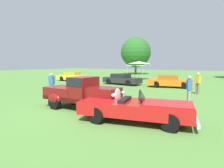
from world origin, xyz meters
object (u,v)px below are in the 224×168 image
Objects in this scene: show_car_charcoal at (122,79)px; show_car_orange at (170,81)px; feature_pickup_truck at (82,93)px; canopy_tent_left_field at (139,63)px; neighbor_convertible at (138,108)px; show_car_yellow at (73,77)px; spectator_near_truck at (198,83)px; spectator_by_row at (52,84)px; spectator_between_cars at (189,89)px.

show_car_charcoal and show_car_orange have the same top height.
canopy_tent_left_field is at bearing 107.63° from feature_pickup_truck.
show_car_orange is at bearing 101.56° from neighbor_convertible.
spectator_near_truck is (16.14, -2.32, 0.31)m from show_car_yellow.
show_car_orange is 2.66× the size of spectator_by_row.
neighbor_convertible is 2.88× the size of spectator_by_row.
canopy_tent_left_field is at bearing 100.79° from show_car_charcoal.
neighbor_convertible is at bearing -63.59° from canopy_tent_left_field.
spectator_by_row is at bearing -50.65° from show_car_yellow.
feature_pickup_truck is at bearing -115.25° from spectator_near_truck.
neighbor_convertible is 13.55m from show_car_charcoal.
neighbor_convertible is 20.30m from canopy_tent_left_field.
show_car_yellow is at bearing 158.34° from spectator_between_cars.
show_car_yellow is 16.31m from spectator_near_truck.
spectator_near_truck reaches higher than show_car_charcoal.
show_car_orange is 9.35m from canopy_tent_left_field.
show_car_yellow is 11.91m from spectator_by_row.
spectator_near_truck is (3.11, -3.01, 0.31)m from show_car_orange.
show_car_yellow is 9.73m from canopy_tent_left_field.
neighbor_convertible reaches higher than show_car_yellow.
feature_pickup_truck reaches higher than show_car_orange.
spectator_near_truck is at bearing -44.08° from show_car_orange.
neighbor_convertible is 1.79× the size of canopy_tent_left_field.
neighbor_convertible is at bearing -55.52° from show_car_charcoal.
neighbor_convertible is 1.08× the size of show_car_orange.
neighbor_convertible is 2.88× the size of spectator_near_truck.
spectator_between_cars is (0.97, 4.53, 0.33)m from neighbor_convertible.
spectator_between_cars is at bearing -64.92° from show_car_orange.
show_car_yellow is 1.03× the size of show_car_orange.
neighbor_convertible is 11.98m from show_car_orange.
spectator_near_truck is 11.01m from spectator_by_row.
spectator_between_cars is (8.64, -6.64, 0.31)m from show_car_charcoal.
neighbor_convertible is 1.05× the size of show_car_yellow.
feature_pickup_truck is 1.04× the size of show_car_charcoal.
show_car_charcoal is 2.58× the size of spectator_by_row.
feature_pickup_truck reaches higher than spectator_between_cars.
canopy_tent_left_field reaches higher than show_car_charcoal.
spectator_by_row is (-4.59, 1.63, 0.05)m from feature_pickup_truck.
spectator_near_truck and spectator_between_cars have the same top height.
show_car_yellow is (-12.13, 10.83, -0.27)m from feature_pickup_truck.
spectator_by_row is at bearing -86.13° from canopy_tent_left_field.
show_car_yellow and show_car_charcoal have the same top height.
canopy_tent_left_field reaches higher than show_car_yellow.
spectator_between_cars is (16.41, -6.52, 0.31)m from show_car_yellow.
canopy_tent_left_field is (-9.96, 13.58, 1.51)m from spectator_between_cars.
spectator_between_cars is 9.26m from spectator_by_row.
show_car_charcoal is 2.58× the size of spectator_between_cars.
show_car_yellow is 1.06× the size of show_car_charcoal.
neighbor_convertible is (3.31, -0.22, -0.29)m from feature_pickup_truck.
show_car_charcoal is 8.73m from spectator_near_truck.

